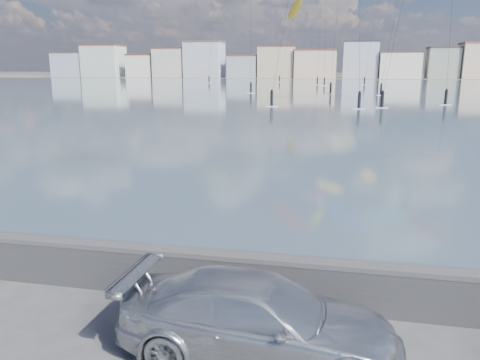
% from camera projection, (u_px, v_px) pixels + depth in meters
% --- Properties ---
extents(bay_water, '(500.00, 177.00, 0.00)m').
position_uv_depth(bay_water, '(323.00, 90.00, 94.24)').
color(bay_water, '#324B57').
rests_on(bay_water, ground).
extents(far_shore_strip, '(500.00, 60.00, 0.00)m').
position_uv_depth(far_shore_strip, '(331.00, 77.00, 197.48)').
color(far_shore_strip, '#4C473D').
rests_on(far_shore_strip, ground).
extents(seawall, '(400.00, 0.36, 1.08)m').
position_uv_depth(seawall, '(180.00, 269.00, 9.61)').
color(seawall, '#28282B').
rests_on(seawall, ground).
extents(far_buildings, '(240.79, 13.26, 14.60)m').
position_uv_depth(far_buildings, '(335.00, 62.00, 182.47)').
color(far_buildings, '#9EA8B7').
rests_on(far_buildings, ground).
extents(car_silver, '(4.65, 2.05, 1.33)m').
position_uv_depth(car_silver, '(259.00, 319.00, 7.55)').
color(car_silver, silver).
rests_on(car_silver, ground).
extents(kitesurfer_1, '(6.65, 18.33, 24.95)m').
position_uv_depth(kitesurfer_1, '(295.00, 10.00, 144.56)').
color(kitesurfer_1, '#BF8C19').
rests_on(kitesurfer_1, ground).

